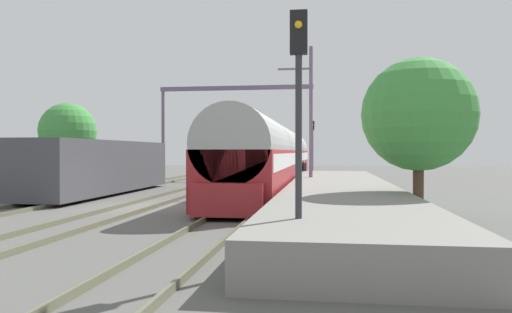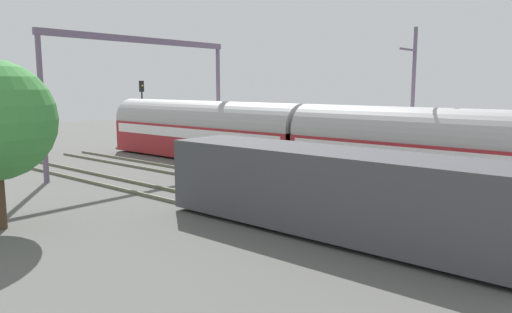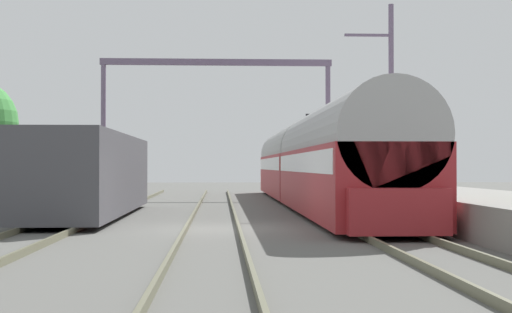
{
  "view_description": "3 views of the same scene",
  "coord_description": "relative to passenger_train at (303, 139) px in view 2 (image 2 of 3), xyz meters",
  "views": [
    {
      "loc": [
        7.54,
        -19.47,
        2.29
      ],
      "look_at": [
        4.37,
        2.88,
        2.06
      ],
      "focal_mm": 34.27,
      "sensor_mm": 36.0,
      "label": 1
    },
    {
      "loc": [
        -18.19,
        -3.06,
        5.0
      ],
      "look_at": [
        -0.26,
        12.12,
        1.54
      ],
      "focal_mm": 33.94,
      "sensor_mm": 36.0,
      "label": 2
    },
    {
      "loc": [
        0.21,
        -21.06,
        1.77
      ],
      "look_at": [
        2.19,
        19.94,
        2.3
      ],
      "focal_mm": 52.33,
      "sensor_mm": 36.0,
      "label": 3
    }
  ],
  "objects": [
    {
      "name": "railway_signal_far",
      "position": [
        1.92,
        17.45,
        1.45
      ],
      "size": [
        0.36,
        0.3,
        5.38
      ],
      "color": "#2D2D33",
      "rests_on": "ground"
    },
    {
      "name": "passenger_train",
      "position": [
        0.0,
        0.0,
        0.0
      ],
      "size": [
        2.93,
        32.85,
        3.82
      ],
      "color": "maroon",
      "rests_on": "ground"
    },
    {
      "name": "track_far_west",
      "position": [
        -8.74,
        -12.51,
        -1.89
      ],
      "size": [
        1.52,
        60.0,
        0.16
      ],
      "color": "#65644C",
      "rests_on": "ground"
    },
    {
      "name": "catenary_gantry",
      "position": [
        -4.37,
        8.73,
        3.71
      ],
      "size": [
        13.14,
        0.28,
        7.86
      ],
      "color": "slate",
      "rests_on": "ground"
    },
    {
      "name": "person_crossing",
      "position": [
        1.63,
        2.88,
        -0.94
      ],
      "size": [
        0.44,
        0.46,
        1.73
      ],
      "rotation": [
        0.0,
        0.0,
        2.24
      ],
      "color": "#363636",
      "rests_on": "ground"
    },
    {
      "name": "freight_car",
      "position": [
        -8.74,
        -7.29,
        -0.5
      ],
      "size": [
        2.8,
        13.0,
        2.7
      ],
      "color": "#47474C",
      "rests_on": "ground"
    },
    {
      "name": "catenary_pole_east_mid",
      "position": [
        2.35,
        -5.3,
        2.18
      ],
      "size": [
        1.9,
        0.2,
        8.0
      ],
      "color": "slate",
      "rests_on": "ground"
    }
  ]
}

